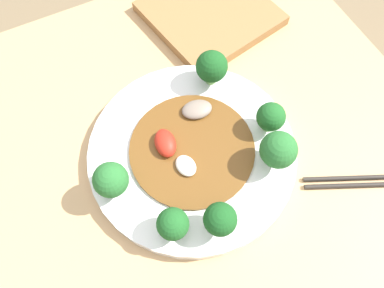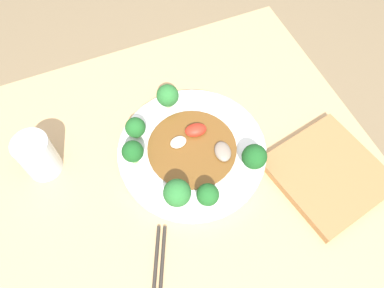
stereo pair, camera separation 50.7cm
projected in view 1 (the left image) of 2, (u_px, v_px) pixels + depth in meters
ground_plane at (204, 252)px, 1.22m from camera, size 8.00×8.00×0.00m
table at (208, 226)px, 0.90m from camera, size 0.85×0.75×0.72m
plate at (192, 153)px, 0.58m from camera, size 0.32×0.32×0.02m
broccoli_northwest at (212, 67)px, 0.59m from camera, size 0.05×0.05×0.06m
broccoli_south at (111, 180)px, 0.51m from camera, size 0.05×0.05×0.06m
broccoli_north at (271, 117)px, 0.56m from camera, size 0.04×0.04×0.06m
broccoli_southeast at (173, 224)px, 0.49m from camera, size 0.04×0.04×0.05m
broccoli_northeast at (278, 150)px, 0.52m from camera, size 0.05×0.05×0.07m
broccoli_east at (220, 220)px, 0.48m from camera, size 0.05×0.05×0.06m
stirfry_center at (189, 145)px, 0.57m from camera, size 0.19×0.19×0.02m
chopsticks at (375, 181)px, 0.57m from camera, size 0.11×0.21×0.01m
cutting_board at (210, 13)px, 0.71m from camera, size 0.25×0.25×0.02m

